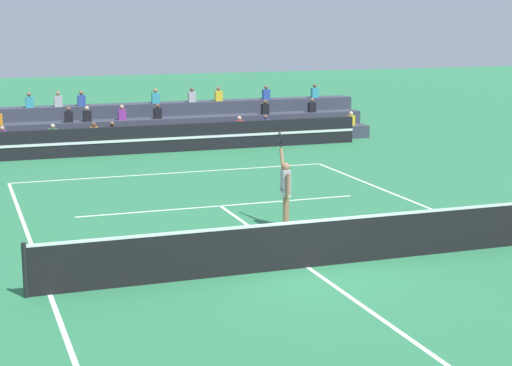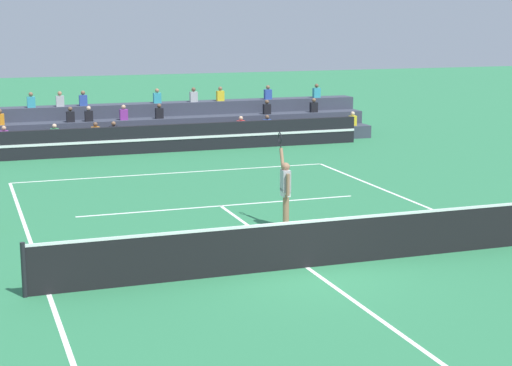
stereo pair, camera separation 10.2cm
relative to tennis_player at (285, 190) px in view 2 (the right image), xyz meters
The scene contains 7 objects.
ground_plane 3.69m from the tennis_player, 103.57° to the right, with size 120.00×120.00×0.00m, color #2D7A4C.
court_lines 3.69m from the tennis_player, 103.57° to the right, with size 11.10×23.90×0.01m.
tennis_net 3.58m from the tennis_player, 103.57° to the right, with size 12.00×0.10×1.10m.
sponsor_banner_wall 13.03m from the tennis_player, 93.67° to the left, with size 18.00×0.26×1.10m.
bleacher_stand 15.56m from the tennis_player, 93.10° to the left, with size 20.60×2.85×2.28m.
tennis_player is the anchor object (origin of this frame).
tennis_ball 3.74m from the tennis_player, 40.09° to the right, with size 0.07×0.07×0.07m, color #C6DB33.
Camera 2 is at (-6.97, -16.50, 5.43)m, focal length 60.00 mm.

